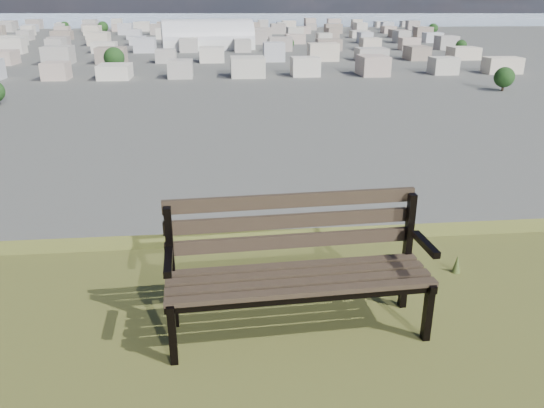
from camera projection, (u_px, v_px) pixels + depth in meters
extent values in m
cube|color=#3C3222|center=(305.00, 292.00, 3.75)|extent=(1.97, 0.19, 0.04)
cube|color=#3C3222|center=(301.00, 283.00, 3.87)|extent=(1.97, 0.19, 0.04)
cube|color=#3C3222|center=(298.00, 274.00, 4.00)|extent=(1.97, 0.19, 0.04)
cube|color=#3C3222|center=(294.00, 266.00, 4.12)|extent=(1.97, 0.19, 0.04)
cube|color=#3C3222|center=(292.00, 241.00, 4.13)|extent=(1.97, 0.13, 0.11)
cube|color=#3C3222|center=(292.00, 221.00, 4.10)|extent=(1.97, 0.13, 0.11)
cube|color=#3C3222|center=(292.00, 201.00, 4.07)|extent=(1.97, 0.13, 0.11)
cube|color=black|center=(172.00, 334.00, 3.69)|extent=(0.06, 0.07, 0.48)
cube|color=black|center=(172.00, 269.00, 4.03)|extent=(0.06, 0.07, 1.01)
cube|color=black|center=(171.00, 292.00, 3.82)|extent=(0.08, 0.55, 0.05)
cube|color=black|center=(168.00, 262.00, 3.67)|extent=(0.07, 0.40, 0.05)
cube|color=black|center=(428.00, 312.00, 3.95)|extent=(0.06, 0.07, 0.48)
cube|color=black|center=(407.00, 252.00, 4.29)|extent=(0.06, 0.07, 1.01)
cube|color=black|center=(419.00, 273.00, 4.08)|extent=(0.08, 0.55, 0.05)
cube|color=black|center=(426.00, 244.00, 3.93)|extent=(0.07, 0.40, 0.05)
cube|color=black|center=(305.00, 299.00, 3.76)|extent=(1.97, 0.14, 0.04)
cube|color=black|center=(294.00, 271.00, 4.14)|extent=(1.97, 0.14, 0.04)
cone|color=brown|center=(457.00, 264.00, 4.99)|extent=(0.08, 0.08, 0.18)
cube|color=silver|center=(208.00, 44.00, 302.05)|extent=(53.15, 27.76, 5.65)
cylinder|color=silver|center=(208.00, 39.00, 301.03)|extent=(53.15, 27.76, 21.46)
cube|color=beige|center=(48.00, 70.00, 189.36)|extent=(11.00, 11.00, 7.00)
cube|color=#A6988E|center=(116.00, 69.00, 191.62)|extent=(11.00, 11.00, 7.00)
cube|color=#C1A899|center=(183.00, 68.00, 193.89)|extent=(11.00, 11.00, 7.00)
cube|color=silver|center=(249.00, 67.00, 196.15)|extent=(11.00, 11.00, 7.00)
cube|color=beige|center=(313.00, 66.00, 198.42)|extent=(11.00, 11.00, 7.00)
cube|color=gray|center=(375.00, 66.00, 200.69)|extent=(11.00, 11.00, 7.00)
cube|color=beige|center=(436.00, 65.00, 202.95)|extent=(11.00, 11.00, 7.00)
cube|color=#B3ABA2|center=(496.00, 64.00, 205.22)|extent=(11.00, 11.00, 7.00)
cube|color=#C1A899|center=(53.00, 56.00, 234.57)|extent=(11.00, 11.00, 7.00)
cube|color=silver|center=(108.00, 55.00, 236.84)|extent=(11.00, 11.00, 7.00)
cube|color=beige|center=(162.00, 55.00, 239.10)|extent=(11.00, 11.00, 7.00)
cube|color=gray|center=(216.00, 54.00, 241.37)|extent=(11.00, 11.00, 7.00)
cube|color=beige|center=(268.00, 54.00, 243.64)|extent=(11.00, 11.00, 7.00)
cube|color=#B3ABA2|center=(320.00, 53.00, 245.90)|extent=(11.00, 11.00, 7.00)
cube|color=beige|center=(370.00, 53.00, 248.17)|extent=(11.00, 11.00, 7.00)
cube|color=#A6988E|center=(420.00, 52.00, 250.43)|extent=(11.00, 11.00, 7.00)
cube|color=#C1A899|center=(468.00, 52.00, 252.70)|extent=(11.00, 11.00, 7.00)
cube|color=beige|center=(9.00, 47.00, 277.52)|extent=(11.00, 11.00, 7.00)
cube|color=gray|center=(56.00, 46.00, 279.78)|extent=(11.00, 11.00, 7.00)
cube|color=beige|center=(102.00, 46.00, 282.05)|extent=(11.00, 11.00, 7.00)
cube|color=#B3ABA2|center=(148.00, 46.00, 284.32)|extent=(11.00, 11.00, 7.00)
cube|color=beige|center=(193.00, 45.00, 286.58)|extent=(11.00, 11.00, 7.00)
cube|color=#A6988E|center=(238.00, 45.00, 288.85)|extent=(11.00, 11.00, 7.00)
cube|color=#C1A899|center=(281.00, 45.00, 291.12)|extent=(11.00, 11.00, 7.00)
cube|color=silver|center=(324.00, 44.00, 293.38)|extent=(11.00, 11.00, 7.00)
cube|color=beige|center=(367.00, 44.00, 295.65)|extent=(11.00, 11.00, 7.00)
cube|color=gray|center=(408.00, 43.00, 297.92)|extent=(11.00, 11.00, 7.00)
cube|color=beige|center=(449.00, 43.00, 300.18)|extent=(11.00, 11.00, 7.00)
cube|color=beige|center=(18.00, 40.00, 322.73)|extent=(11.00, 11.00, 7.00)
cube|color=#A6988E|center=(58.00, 40.00, 325.00)|extent=(11.00, 11.00, 7.00)
cube|color=#C1A899|center=(98.00, 39.00, 327.26)|extent=(11.00, 11.00, 7.00)
cube|color=silver|center=(138.00, 39.00, 329.53)|extent=(11.00, 11.00, 7.00)
cube|color=beige|center=(177.00, 39.00, 331.80)|extent=(11.00, 11.00, 7.00)
cube|color=gray|center=(215.00, 39.00, 334.06)|extent=(11.00, 11.00, 7.00)
cube|color=beige|center=(253.00, 38.00, 336.33)|extent=(11.00, 11.00, 7.00)
cube|color=#B3ABA2|center=(291.00, 38.00, 338.60)|extent=(11.00, 11.00, 7.00)
cube|color=beige|center=(328.00, 38.00, 340.86)|extent=(11.00, 11.00, 7.00)
cube|color=#A6988E|center=(364.00, 37.00, 343.13)|extent=(11.00, 11.00, 7.00)
cube|color=#C1A899|center=(400.00, 37.00, 345.40)|extent=(11.00, 11.00, 7.00)
cube|color=silver|center=(435.00, 37.00, 347.66)|extent=(11.00, 11.00, 7.00)
cube|color=gray|center=(25.00, 35.00, 367.95)|extent=(11.00, 11.00, 7.00)
cube|color=beige|center=(60.00, 35.00, 370.21)|extent=(11.00, 11.00, 7.00)
cube|color=#B3ABA2|center=(95.00, 34.00, 372.48)|extent=(11.00, 11.00, 7.00)
cube|color=beige|center=(130.00, 34.00, 374.74)|extent=(11.00, 11.00, 7.00)
cube|color=#A6988E|center=(164.00, 34.00, 377.01)|extent=(11.00, 11.00, 7.00)
cube|color=#C1A899|center=(198.00, 34.00, 379.28)|extent=(11.00, 11.00, 7.00)
cube|color=silver|center=(232.00, 33.00, 381.54)|extent=(11.00, 11.00, 7.00)
cube|color=beige|center=(265.00, 33.00, 383.81)|extent=(11.00, 11.00, 7.00)
cube|color=gray|center=(298.00, 33.00, 386.08)|extent=(11.00, 11.00, 7.00)
cube|color=beige|center=(330.00, 33.00, 388.34)|extent=(11.00, 11.00, 7.00)
cube|color=#B3ABA2|center=(362.00, 33.00, 390.61)|extent=(11.00, 11.00, 7.00)
cube|color=beige|center=(394.00, 32.00, 392.88)|extent=(11.00, 11.00, 7.00)
cube|color=#A6988E|center=(425.00, 32.00, 395.14)|extent=(11.00, 11.00, 7.00)
cube|color=silver|center=(30.00, 31.00, 413.16)|extent=(11.00, 11.00, 7.00)
cube|color=beige|center=(62.00, 31.00, 415.43)|extent=(11.00, 11.00, 7.00)
cube|color=gray|center=(93.00, 30.00, 417.69)|extent=(11.00, 11.00, 7.00)
cube|color=beige|center=(124.00, 30.00, 419.96)|extent=(11.00, 11.00, 7.00)
cube|color=#B3ABA2|center=(155.00, 30.00, 422.23)|extent=(11.00, 11.00, 7.00)
cube|color=beige|center=(185.00, 30.00, 424.49)|extent=(11.00, 11.00, 7.00)
cube|color=#A6988E|center=(215.00, 30.00, 426.76)|extent=(11.00, 11.00, 7.00)
cube|color=#C1A899|center=(245.00, 30.00, 429.02)|extent=(11.00, 11.00, 7.00)
cube|color=silver|center=(274.00, 29.00, 431.29)|extent=(11.00, 11.00, 7.00)
cube|color=beige|center=(303.00, 29.00, 433.56)|extent=(11.00, 11.00, 7.00)
cube|color=gray|center=(332.00, 29.00, 435.82)|extent=(11.00, 11.00, 7.00)
cube|color=beige|center=(361.00, 29.00, 438.09)|extent=(11.00, 11.00, 7.00)
cube|color=#B3ABA2|center=(389.00, 29.00, 440.36)|extent=(11.00, 11.00, 7.00)
cube|color=beige|center=(417.00, 29.00, 442.62)|extent=(11.00, 11.00, 7.00)
cube|color=#A6988E|center=(5.00, 28.00, 456.11)|extent=(11.00, 11.00, 7.00)
cube|color=#C1A899|center=(34.00, 28.00, 458.37)|extent=(11.00, 11.00, 7.00)
cube|color=silver|center=(63.00, 27.00, 460.64)|extent=(11.00, 11.00, 7.00)
cube|color=beige|center=(91.00, 27.00, 462.91)|extent=(11.00, 11.00, 7.00)
cube|color=gray|center=(119.00, 27.00, 465.17)|extent=(11.00, 11.00, 7.00)
cube|color=beige|center=(147.00, 27.00, 467.44)|extent=(11.00, 11.00, 7.00)
cube|color=#B3ABA2|center=(174.00, 27.00, 469.71)|extent=(11.00, 11.00, 7.00)
cube|color=beige|center=(201.00, 27.00, 471.97)|extent=(11.00, 11.00, 7.00)
cube|color=#A6988E|center=(228.00, 27.00, 474.24)|extent=(11.00, 11.00, 7.00)
cube|color=#C1A899|center=(255.00, 26.00, 476.51)|extent=(11.00, 11.00, 7.00)
cube|color=silver|center=(282.00, 26.00, 478.77)|extent=(11.00, 11.00, 7.00)
cube|color=beige|center=(308.00, 26.00, 481.04)|extent=(11.00, 11.00, 7.00)
cube|color=gray|center=(334.00, 26.00, 483.30)|extent=(11.00, 11.00, 7.00)
cube|color=beige|center=(359.00, 26.00, 485.57)|extent=(11.00, 11.00, 7.00)
cube|color=#B3ABA2|center=(385.00, 26.00, 487.84)|extent=(11.00, 11.00, 7.00)
cube|color=beige|center=(410.00, 26.00, 490.10)|extent=(11.00, 11.00, 7.00)
cube|color=#A6988E|center=(11.00, 25.00, 501.32)|extent=(11.00, 11.00, 7.00)
cube|color=#C1A899|center=(38.00, 25.00, 503.59)|extent=(11.00, 11.00, 7.00)
cube|color=silver|center=(64.00, 25.00, 505.85)|extent=(11.00, 11.00, 7.00)
cube|color=beige|center=(89.00, 25.00, 508.12)|extent=(11.00, 11.00, 7.00)
cube|color=gray|center=(115.00, 24.00, 510.39)|extent=(11.00, 11.00, 7.00)
cube|color=beige|center=(140.00, 24.00, 512.65)|extent=(11.00, 11.00, 7.00)
cube|color=#B3ABA2|center=(165.00, 24.00, 514.92)|extent=(11.00, 11.00, 7.00)
cube|color=beige|center=(190.00, 24.00, 517.19)|extent=(11.00, 11.00, 7.00)
cube|color=#A6988E|center=(215.00, 24.00, 519.45)|extent=(11.00, 11.00, 7.00)
cube|color=#C1A899|center=(239.00, 24.00, 521.72)|extent=(11.00, 11.00, 7.00)
cube|color=silver|center=(264.00, 24.00, 523.99)|extent=(11.00, 11.00, 7.00)
cube|color=beige|center=(288.00, 24.00, 526.25)|extent=(11.00, 11.00, 7.00)
cube|color=gray|center=(311.00, 24.00, 528.52)|extent=(11.00, 11.00, 7.00)
cube|color=beige|center=(335.00, 23.00, 530.79)|extent=(11.00, 11.00, 7.00)
cube|color=#B3ABA2|center=(359.00, 23.00, 533.05)|extent=(11.00, 11.00, 7.00)
cube|color=beige|center=(382.00, 23.00, 535.32)|extent=(11.00, 11.00, 7.00)
cube|color=#A6988E|center=(405.00, 23.00, 537.58)|extent=(11.00, 11.00, 7.00)
cylinder|color=#36271B|center=(503.00, 87.00, 167.33)|extent=(0.80, 0.80, 2.10)
sphere|color=black|center=(504.00, 77.00, 166.19)|extent=(6.30, 6.30, 6.30)
cylinder|color=#36271B|center=(115.00, 68.00, 210.56)|extent=(0.80, 0.80, 2.70)
sphere|color=black|center=(114.00, 58.00, 209.09)|extent=(8.10, 8.10, 8.10)
cylinder|color=#36271B|center=(460.00, 51.00, 282.37)|extent=(0.80, 0.80, 1.95)
sphere|color=black|center=(461.00, 45.00, 281.31)|extent=(5.85, 5.85, 5.85)
cylinder|color=#36271B|center=(298.00, 36.00, 386.94)|extent=(0.80, 0.80, 2.25)
sphere|color=black|center=(298.00, 32.00, 385.71)|extent=(6.75, 6.75, 6.75)
cylinder|color=#36271B|center=(103.00, 32.00, 428.28)|extent=(0.80, 0.80, 2.85)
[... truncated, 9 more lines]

